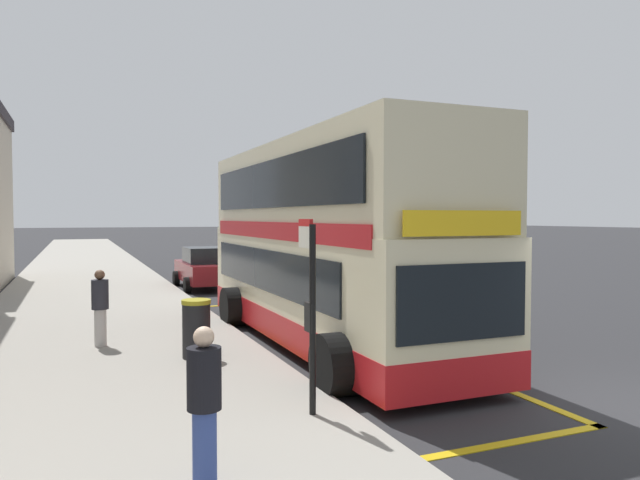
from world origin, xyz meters
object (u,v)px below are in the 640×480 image
object	(u,v)px
parked_car_navy_behind	(251,248)
parked_car_navy_far	(320,254)
pedestrian_further_back	(100,305)
litter_bin	(196,328)
parked_car_maroon_across	(205,268)
double_decker_bus	(324,251)
pedestrian_waiting_near_sign	(204,400)
bus_stop_sign	(310,299)

from	to	relation	value
parked_car_navy_behind	parked_car_navy_far	bearing A→B (deg)	105.67
pedestrian_further_back	litter_bin	size ratio (longest dim) A/B	1.43
parked_car_maroon_across	litter_bin	distance (m)	12.17
double_decker_bus	pedestrian_waiting_near_sign	distance (m)	7.41
double_decker_bus	pedestrian_further_back	size ratio (longest dim) A/B	6.42
parked_car_navy_far	litter_bin	size ratio (longest dim) A/B	3.80
double_decker_bus	parked_car_navy_behind	distance (m)	25.21
parked_car_navy_far	pedestrian_waiting_near_sign	xyz separation A→B (m)	(-11.03, -23.55, 0.20)
bus_stop_sign	double_decker_bus	bearing A→B (deg)	64.95
double_decker_bus	litter_bin	distance (m)	3.38
parked_car_navy_far	pedestrian_waiting_near_sign	world-z (taller)	pedestrian_waiting_near_sign
bus_stop_sign	pedestrian_waiting_near_sign	bearing A→B (deg)	-137.18
parked_car_navy_far	pedestrian_further_back	bearing A→B (deg)	55.12
pedestrian_waiting_near_sign	pedestrian_further_back	xyz separation A→B (m)	(-0.71, 7.13, -0.01)
bus_stop_sign	parked_car_maroon_across	world-z (taller)	bus_stop_sign
bus_stop_sign	parked_car_navy_behind	world-z (taller)	bus_stop_sign
parked_car_navy_behind	parked_car_maroon_across	xyz separation A→B (m)	(-5.68, -13.55, 0.00)
double_decker_bus	parked_car_navy_far	xyz separation A→B (m)	(7.12, 17.34, -1.26)
parked_car_navy_far	litter_bin	distance (m)	20.79
parked_car_maroon_across	litter_bin	bearing A→B (deg)	-100.27
pedestrian_waiting_near_sign	litter_bin	bearing A→B (deg)	80.16
bus_stop_sign	parked_car_navy_far	xyz separation A→B (m)	(9.25, 21.90, -0.90)
bus_stop_sign	litter_bin	world-z (taller)	bus_stop_sign
parked_car_navy_behind	litter_bin	size ratio (longest dim) A/B	3.80
bus_stop_sign	litter_bin	bearing A→B (deg)	102.78
parked_car_navy_behind	pedestrian_waiting_near_sign	bearing A→B (deg)	74.99
pedestrian_further_back	parked_car_navy_behind	bearing A→B (deg)	67.28
parked_car_maroon_across	parked_car_navy_far	bearing A→B (deg)	42.04
pedestrian_waiting_near_sign	litter_bin	xyz separation A→B (m)	(0.93, 5.38, -0.31)
pedestrian_further_back	double_decker_bus	bearing A→B (deg)	-11.36
parked_car_navy_behind	pedestrian_waiting_near_sign	distance (m)	32.16
double_decker_bus	pedestrian_waiting_near_sign	bearing A→B (deg)	-122.20
double_decker_bus	parked_car_navy_behind	world-z (taller)	double_decker_bus
bus_stop_sign	parked_car_maroon_across	distance (m)	15.74
bus_stop_sign	parked_car_navy_behind	bearing A→B (deg)	75.71
double_decker_bus	bus_stop_sign	xyz separation A→B (m)	(-2.13, -4.56, -0.36)
double_decker_bus	parked_car_maroon_across	size ratio (longest dim) A/B	2.42
parked_car_navy_behind	parked_car_maroon_across	world-z (taller)	same
bus_stop_sign	parked_car_navy_behind	distance (m)	30.11
pedestrian_further_back	bus_stop_sign	bearing A→B (deg)	-65.60
double_decker_bus	parked_car_navy_behind	xyz separation A→B (m)	(5.30, 24.61, -1.26)
bus_stop_sign	litter_bin	xyz separation A→B (m)	(-0.85, 3.73, -1.00)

